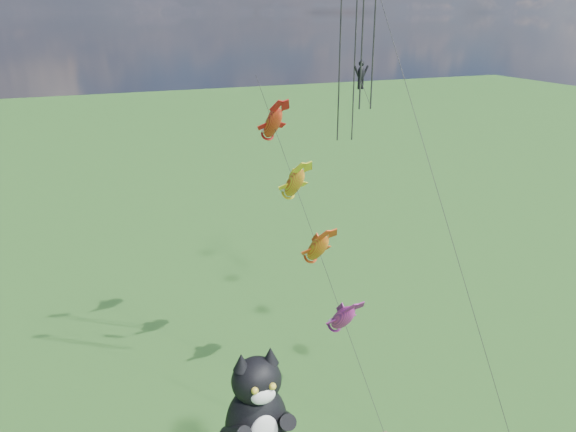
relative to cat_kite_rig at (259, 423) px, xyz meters
name	(u,v)px	position (x,y,z in m)	size (l,w,h in m)	color
cat_kite_rig	(259,423)	(0.00, 0.00, 0.00)	(2.77, 4.28, 10.61)	brown
fish_windsock_rig	(306,215)	(7.91, 13.87, 2.24)	(2.15, 15.89, 17.64)	brown
parafoil_rig	(365,59)	(10.06, 11.29, 11.59)	(2.41, 17.46, 26.95)	brown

